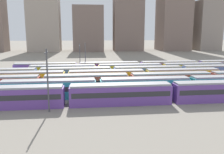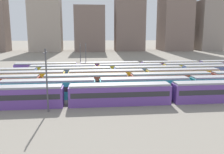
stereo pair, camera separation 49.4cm
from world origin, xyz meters
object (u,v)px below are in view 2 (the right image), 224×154
at_px(train_track_0, 120,94).
at_px(train_track_5, 163,70).
at_px(catenary_pole_3, 80,57).
at_px(train_track_3, 107,78).
at_px(train_track_6, 199,67).
at_px(catenary_pole_0, 47,78).
at_px(catenary_pole_1, 86,56).
at_px(train_track_1, 144,87).
at_px(train_track_2, 171,81).
at_px(train_track_4, 113,74).

bearing_deg(train_track_0, train_track_5, 58.25).
bearing_deg(catenary_pole_3, train_track_5, -19.10).
height_order(train_track_3, catenary_pole_3, catenary_pole_3).
height_order(train_track_0, train_track_6, same).
bearing_deg(catenary_pole_0, catenary_pole_1, 80.55).
bearing_deg(catenary_pole_1, train_track_3, -75.27).
bearing_deg(train_track_0, train_track_1, 42.27).
distance_m(train_track_2, catenary_pole_0, 28.65).
xyz_separation_m(train_track_3, catenary_pole_0, (-11.04, -18.48, 3.75)).
height_order(train_track_3, catenary_pole_0, catenary_pole_0).
bearing_deg(train_track_5, train_track_4, -161.04).
relative_size(train_track_0, train_track_3, 1.00).
bearing_deg(catenary_pole_3, train_track_1, -65.29).
distance_m(train_track_3, train_track_6, 34.41).
xyz_separation_m(train_track_5, catenary_pole_0, (-28.20, -28.88, 3.75)).
distance_m(train_track_1, train_track_3, 12.42).
bearing_deg(catenary_pole_3, train_track_4, -57.38).
relative_size(train_track_1, train_track_5, 0.75).
bearing_deg(train_track_4, train_track_6, 19.95).
relative_size(train_track_1, train_track_6, 0.50).
distance_m(train_track_4, train_track_5, 16.00).
xyz_separation_m(train_track_1, catenary_pole_3, (-13.35, 29.01, 3.22)).
xyz_separation_m(train_track_1, train_track_3, (-6.79, 10.40, 0.00)).
distance_m(train_track_0, catenary_pole_1, 34.83).
xyz_separation_m(train_track_2, catenary_pole_1, (-18.94, 23.76, 3.31)).
height_order(train_track_5, train_track_6, same).
xyz_separation_m(train_track_4, train_track_5, (15.14, 5.20, 0.00)).
xyz_separation_m(catenary_pole_0, catenary_pole_1, (6.16, 37.03, -0.44)).
bearing_deg(train_track_2, train_track_6, 51.39).
xyz_separation_m(train_track_6, catenary_pole_0, (-41.72, -34.08, 3.75)).
relative_size(train_track_4, catenary_pole_1, 7.99).
xyz_separation_m(train_track_0, catenary_pole_3, (-7.63, 34.21, 3.22)).
xyz_separation_m(train_track_0, catenary_pole_1, (-5.95, 34.16, 3.31)).
relative_size(train_track_2, train_track_3, 1.68).
bearing_deg(train_track_3, train_track_2, -20.29).
bearing_deg(train_track_2, catenary_pole_1, 128.57).
distance_m(train_track_1, catenary_pole_0, 19.93).
bearing_deg(train_track_6, train_track_5, -158.95).
bearing_deg(train_track_0, train_track_6, 46.50).
distance_m(train_track_3, train_track_4, 5.58).
bearing_deg(train_track_4, train_track_1, -73.01).
xyz_separation_m(train_track_0, train_track_5, (16.09, 26.00, 0.00)).
height_order(train_track_5, catenary_pole_0, catenary_pole_0).
bearing_deg(train_track_3, train_track_0, -86.07).
bearing_deg(train_track_6, catenary_pole_1, 175.25).
xyz_separation_m(train_track_4, catenary_pole_0, (-13.07, -23.68, 3.75)).
bearing_deg(train_track_5, train_track_6, 21.05).
relative_size(train_track_0, train_track_5, 0.75).
bearing_deg(train_track_2, train_track_3, 159.71).
relative_size(train_track_3, catenary_pole_3, 6.08).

